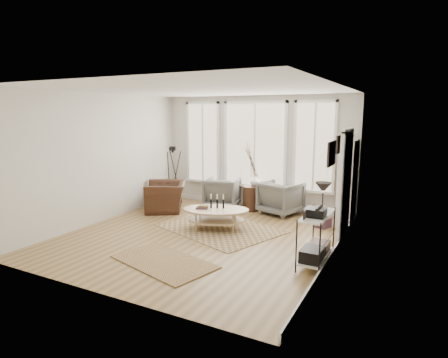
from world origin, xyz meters
The scene contains 17 objects.
room centered at (0.02, 0.03, 1.43)m, with size 5.50×5.54×2.90m.
bay_window centered at (0.00, 2.71, 1.61)m, with size 4.14×0.12×2.24m.
door centered at (2.57, 1.15, 1.12)m, with size 0.09×1.06×2.22m.
bookcase centered at (2.44, 2.23, 0.96)m, with size 0.31×0.85×2.06m.
low_shelf centered at (2.38, -0.30, 0.51)m, with size 0.38×1.08×1.30m.
wall_art centered at (2.58, -0.27, 1.88)m, with size 0.04×0.88×0.44m.
rug_main centered at (0.10, 0.61, 0.01)m, with size 2.39×1.79×0.01m, color brown.
rug_runner centered at (0.12, -1.45, 0.01)m, with size 1.76×0.98×0.01m, color brown.
coffee_table centered at (0.02, 0.55, 0.35)m, with size 1.63×1.32×0.65m.
armchair_left centered at (-0.72, 2.28, 0.40)m, with size 0.85×0.87×0.79m, color slate.
armchair_right centered at (0.86, 2.36, 0.41)m, with size 0.87×0.90×0.81m, color slate.
side_table centered at (0.08, 2.34, 0.85)m, with size 0.42×0.42×1.77m.
vase centered at (0.12, 2.45, 0.76)m, with size 0.25×0.25×0.26m, color silver.
accent_chair centered at (-1.86, 1.36, 0.36)m, with size 0.97×1.11×0.72m, color #3C2217.
tripod_camera centered at (-2.13, 2.08, 0.72)m, with size 0.55×0.55×1.57m.
book_stack_near centered at (2.05, 1.74, 0.10)m, with size 0.24×0.31×0.20m, color maroon.
book_stack_far centered at (2.05, 1.71, 0.07)m, with size 0.18×0.22×0.14m, color maroon.
Camera 1 is at (3.74, -6.24, 2.47)m, focal length 30.00 mm.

